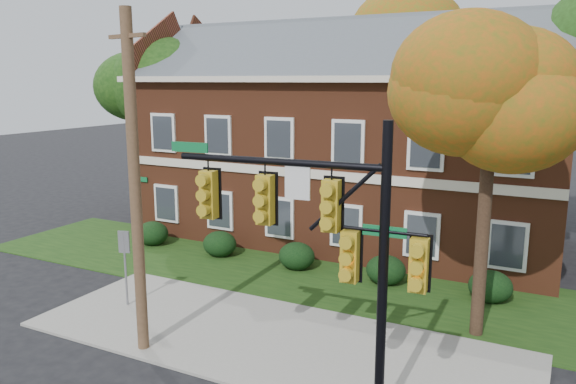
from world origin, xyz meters
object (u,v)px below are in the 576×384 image
at_px(apartment_building, 349,128).
at_px(hedge_far_right, 490,286).
at_px(hedge_right, 386,270).
at_px(hedge_left, 220,244).
at_px(traffic_signal, 328,239).
at_px(tree_far_rear, 426,47).
at_px(hedge_far_left, 153,233).
at_px(utility_pole, 135,186).
at_px(tree_left_rear, 159,88).
at_px(hedge_center, 297,256).
at_px(tree_near_right, 501,97).
at_px(sign_post, 125,256).

relative_size(apartment_building, hedge_far_right, 13.43).
distance_m(apartment_building, hedge_right, 7.73).
xyz_separation_m(hedge_left, hedge_far_right, (10.50, 0.00, 0.00)).
relative_size(apartment_building, hedge_right, 13.43).
xyz_separation_m(hedge_left, traffic_signal, (8.26, -8.22, 3.42)).
xyz_separation_m(tree_far_rear, traffic_signal, (3.42, -21.32, -4.90)).
bearing_deg(hedge_left, apartment_building, 56.33).
distance_m(hedge_far_left, tree_far_rear, 17.61).
bearing_deg(utility_pole, hedge_left, 121.15).
xyz_separation_m(hedge_far_right, tree_left_rear, (-16.73, 4.14, 6.16)).
bearing_deg(utility_pole, traffic_signal, 6.10).
bearing_deg(hedge_center, tree_near_right, -21.42).
xyz_separation_m(tree_near_right, sign_post, (-10.40, -2.87, -4.97)).
relative_size(tree_near_right, tree_left_rear, 0.97).
distance_m(utility_pole, sign_post, 4.19).
xyz_separation_m(apartment_building, tree_far_rear, (1.34, 7.84, 3.86)).
bearing_deg(tree_near_right, utility_pole, -148.62).
distance_m(apartment_building, utility_pole, 12.99).
bearing_deg(hedge_right, hedge_center, 180.00).
relative_size(apartment_building, tree_near_right, 2.19).
bearing_deg(hedge_far_left, tree_left_rear, 123.42).
bearing_deg(traffic_signal, tree_left_rear, 135.64).
bearing_deg(utility_pole, sign_post, 151.99).
xyz_separation_m(hedge_far_left, hedge_left, (3.50, 0.00, 0.00)).
distance_m(tree_left_rear, sign_post, 12.83).
bearing_deg(tree_left_rear, tree_far_rear, 38.97).
height_order(apartment_building, hedge_center, apartment_building).
distance_m(hedge_left, tree_far_rear, 16.25).
distance_m(hedge_left, utility_pole, 9.08).
xyz_separation_m(hedge_right, tree_near_right, (3.72, -2.83, 6.14)).
distance_m(tree_far_rear, traffic_signal, 22.14).
distance_m(tree_far_rear, sign_post, 20.61).
relative_size(hedge_left, tree_far_rear, 0.12).
distance_m(hedge_right, tree_far_rear, 15.66).
height_order(apartment_building, hedge_right, apartment_building).
distance_m(hedge_left, tree_left_rear, 9.69).
height_order(apartment_building, tree_far_rear, tree_far_rear).
height_order(tree_left_rear, utility_pole, tree_left_rear).
height_order(hedge_far_left, tree_far_rear, tree_far_rear).
distance_m(hedge_right, traffic_signal, 9.00).
bearing_deg(tree_left_rear, hedge_far_left, -56.58).
height_order(hedge_right, hedge_far_right, same).
relative_size(hedge_left, sign_post, 0.56).
xyz_separation_m(hedge_far_right, tree_near_right, (0.22, -2.83, 6.14)).
bearing_deg(hedge_far_left, tree_far_rear, 57.50).
xyz_separation_m(hedge_center, tree_near_right, (7.22, -2.83, 6.14)).
height_order(hedge_right, tree_left_rear, tree_left_rear).
xyz_separation_m(hedge_left, tree_near_right, (10.72, -2.83, 6.14)).
relative_size(hedge_center, utility_pole, 0.16).
distance_m(hedge_left, sign_post, 5.83).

